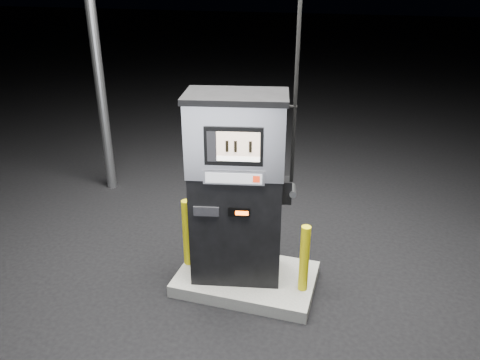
# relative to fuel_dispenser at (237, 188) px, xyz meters

# --- Properties ---
(ground) EXTENTS (80.00, 80.00, 0.00)m
(ground) POSITION_rel_fuel_dispenser_xyz_m (0.11, 0.01, -1.26)
(ground) COLOR black
(ground) RESTS_ON ground
(pump_island) EXTENTS (1.60, 1.00, 0.15)m
(pump_island) POSITION_rel_fuel_dispenser_xyz_m (0.11, 0.01, -1.18)
(pump_island) COLOR slate
(pump_island) RESTS_ON ground
(fuel_dispenser) EXTENTS (1.24, 0.84, 4.47)m
(fuel_dispenser) POSITION_rel_fuel_dispenser_xyz_m (0.00, 0.00, 0.00)
(fuel_dispenser) COLOR black
(fuel_dispenser) RESTS_ON pump_island
(bollard_left) EXTENTS (0.15, 0.15, 0.85)m
(bollard_left) POSITION_rel_fuel_dispenser_xyz_m (-0.63, 0.02, -0.68)
(bollard_left) COLOR #D2C30B
(bollard_left) RESTS_ON pump_island
(bollard_right) EXTENTS (0.14, 0.14, 0.80)m
(bollard_right) POSITION_rel_fuel_dispenser_xyz_m (0.80, -0.09, -0.71)
(bollard_right) COLOR #D2C30B
(bollard_right) RESTS_ON pump_island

